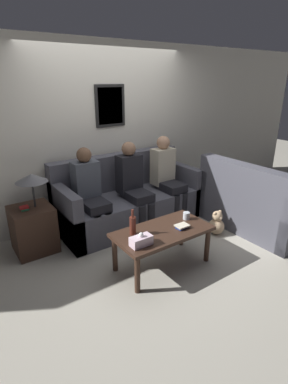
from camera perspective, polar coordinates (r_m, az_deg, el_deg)
The scene contains 14 objects.
ground_plane at distance 4.28m, azimuth 0.90°, elevation -8.21°, with size 16.00×16.00×0.00m, color #ADA899.
wall_back at distance 4.68m, azimuth -6.52°, elevation 11.17°, with size 9.00×0.08×2.60m.
couch_main at distance 4.55m, azimuth -3.13°, elevation -1.65°, with size 2.14×0.92×1.01m.
couch_side at distance 4.65m, azimuth 20.39°, elevation -2.45°, with size 0.92×1.52×1.01m.
coffee_table at distance 3.46m, azimuth 3.56°, elevation -8.18°, with size 1.13×0.58×0.47m.
side_table_with_lamp at distance 4.03m, azimuth -20.36°, elevation -5.84°, with size 0.50×0.49×1.02m.
wine_bottle at distance 3.29m, azimuth -2.16°, elevation -6.29°, with size 0.07×0.07×0.29m.
drinking_glass at distance 3.69m, azimuth 8.06°, elevation -4.50°, with size 0.08×0.08×0.09m.
book_stack at distance 3.49m, azimuth 7.28°, elevation -6.49°, with size 0.16×0.12×0.04m.
tissue_box at distance 3.11m, azimuth -0.55°, elevation -9.23°, with size 0.23×0.12×0.14m.
person_left at distance 4.02m, azimuth -10.22°, elevation 0.09°, with size 0.34×0.60×1.25m.
person_middle at distance 4.26m, azimuth -2.01°, elevation 1.71°, with size 0.34×0.60×1.26m.
person_right at distance 4.63m, azimuth 4.42°, elevation 3.34°, with size 0.34×0.60×1.27m.
teddy_bear at distance 4.38m, azimuth 13.64°, elevation -5.93°, with size 0.22×0.22×0.35m.
Camera 1 is at (-2.20, -3.03, 2.08)m, focal length 28.00 mm.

